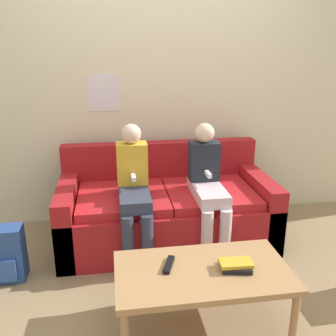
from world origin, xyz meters
name	(u,v)px	position (x,y,z in m)	size (l,w,h in m)	color
ground_plane	(177,273)	(0.00, 0.00, 0.00)	(10.00, 10.00, 0.00)	#937A56
wall_back	(157,81)	(0.00, 1.08, 1.30)	(8.00, 0.06, 2.60)	beige
couch	(166,209)	(0.00, 0.55, 0.27)	(1.75, 0.87, 0.78)	maroon
coffee_table	(203,276)	(0.05, -0.55, 0.34)	(1.00, 0.56, 0.38)	#AD7F51
person_left	(134,187)	(-0.28, 0.34, 0.57)	(0.24, 0.59, 1.03)	#33384C
person_right	(208,183)	(0.31, 0.34, 0.57)	(0.24, 0.59, 1.02)	silver
tv_remote	(169,265)	(-0.13, -0.49, 0.39)	(0.10, 0.17, 0.02)	black
book_stack	(236,265)	(0.24, -0.57, 0.41)	(0.20, 0.16, 0.05)	black
backpack	(2,255)	(-1.23, 0.12, 0.20)	(0.30, 0.19, 0.40)	#284789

